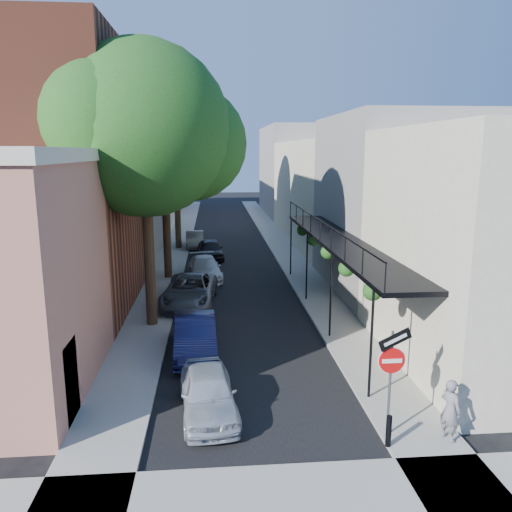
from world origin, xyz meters
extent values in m
plane|color=black|center=(0.00, 0.00, 0.00)|extent=(160.00, 160.00, 0.00)
cube|color=black|center=(0.00, 30.00, 0.01)|extent=(6.00, 64.00, 0.01)
cube|color=gray|center=(-4.00, 30.00, 0.06)|extent=(2.00, 64.00, 0.12)
cube|color=gray|center=(4.00, 30.00, 0.06)|extent=(2.00, 64.00, 0.12)
cube|color=gray|center=(0.00, -1.00, 0.06)|extent=(12.00, 2.00, 0.12)
cube|color=beige|center=(-5.05, 2.50, 1.20)|extent=(0.10, 1.20, 2.20)
cube|color=brown|center=(-10.00, 14.00, 6.00)|extent=(10.00, 12.00, 12.00)
cube|color=gray|center=(-5.02, 14.00, 8.00)|extent=(0.06, 7.00, 4.00)
cube|color=gray|center=(-9.00, 26.00, 4.50)|extent=(8.00, 12.00, 9.00)
cube|color=beige|center=(-9.00, 40.00, 5.00)|extent=(8.00, 16.00, 10.00)
cube|color=#BA715F|center=(-9.00, 54.00, 4.00)|extent=(8.00, 12.00, 8.00)
cube|color=gray|center=(9.00, 15.00, 4.50)|extent=(8.00, 10.00, 9.00)
cube|color=beige|center=(9.00, 30.00, 4.00)|extent=(8.00, 20.00, 8.00)
cube|color=gray|center=(9.00, 48.00, 5.00)|extent=(8.00, 16.00, 10.00)
cube|color=black|center=(4.20, 10.00, 3.50)|extent=(2.00, 16.00, 0.15)
cube|color=black|center=(3.25, 10.00, 4.38)|extent=(0.05, 16.00, 0.05)
cylinder|color=black|center=(3.30, 3.00, 1.81)|extent=(0.08, 0.08, 3.40)
cylinder|color=black|center=(3.30, 18.00, 1.81)|extent=(0.08, 0.08, 3.40)
sphere|color=#1A4814|center=(3.60, 4.00, 3.05)|extent=(0.60, 0.60, 0.60)
sphere|color=#1A4814|center=(3.60, 10.00, 3.05)|extent=(0.60, 0.60, 0.60)
sphere|color=#1A4814|center=(3.60, 16.00, 3.05)|extent=(0.60, 0.60, 0.60)
cylinder|color=#595B60|center=(3.15, 1.00, 1.45)|extent=(0.07, 0.07, 2.90)
cylinder|color=red|center=(3.15, 0.96, 2.15)|extent=(0.66, 0.04, 0.66)
cube|color=white|center=(3.15, 0.93, 2.15)|extent=(0.50, 0.02, 0.10)
cylinder|color=white|center=(3.15, 0.98, 2.15)|extent=(0.70, 0.02, 0.70)
cube|color=black|center=(3.20, 0.95, 2.70)|extent=(0.89, 0.15, 0.58)
cube|color=white|center=(3.20, 0.92, 2.70)|extent=(0.60, 0.10, 0.31)
cylinder|color=black|center=(3.00, 0.50, 0.52)|extent=(0.14, 0.14, 0.80)
cylinder|color=#342114|center=(-3.80, 10.00, 3.50)|extent=(0.44, 0.44, 7.00)
sphere|color=#1A4814|center=(-3.80, 10.00, 8.02)|extent=(6.80, 6.80, 6.80)
sphere|color=#1A4814|center=(-2.10, 11.02, 7.52)|extent=(4.76, 4.76, 4.76)
cylinder|color=#342114|center=(-3.80, 18.00, 3.15)|extent=(0.44, 0.44, 6.30)
sphere|color=#1A4814|center=(-3.80, 18.00, 7.20)|extent=(6.00, 6.00, 6.00)
sphere|color=#1A4814|center=(-2.30, 18.90, 6.70)|extent=(4.20, 4.20, 4.20)
cylinder|color=#342114|center=(-3.80, 27.00, 3.67)|extent=(0.44, 0.44, 7.35)
sphere|color=#1A4814|center=(-3.80, 27.00, 8.40)|extent=(7.00, 7.00, 7.00)
sphere|color=#1A4814|center=(-2.05, 28.05, 7.90)|extent=(4.90, 4.90, 4.90)
imported|color=#A8B0BA|center=(-1.40, 2.66, 0.63)|extent=(1.84, 3.84, 1.27)
imported|color=#13163C|center=(-1.89, 6.91, 0.69)|extent=(1.63, 4.24, 1.38)
imported|color=#57595E|center=(-2.35, 12.82, 0.70)|extent=(2.76, 5.24, 1.41)
imported|color=silver|center=(-1.71, 17.81, 0.63)|extent=(2.18, 4.47, 1.25)
imported|color=black|center=(-1.40, 23.34, 0.66)|extent=(1.98, 4.01, 1.32)
imported|color=#6D695C|center=(-2.60, 27.44, 0.62)|extent=(1.44, 3.80, 1.24)
imported|color=slate|center=(4.60, 0.66, 0.92)|extent=(0.58, 0.69, 1.60)
camera|label=1|loc=(-1.17, -10.18, 7.19)|focal=35.00mm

